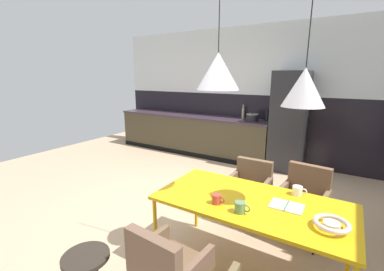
{
  "coord_description": "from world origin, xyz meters",
  "views": [
    {
      "loc": [
        1.81,
        -2.66,
        1.81
      ],
      "look_at": [
        -0.23,
        0.62,
        0.9
      ],
      "focal_mm": 24.04,
      "sensor_mm": 36.0,
      "label": 1
    }
  ],
  "objects_px": {
    "mug_tall_blue": "(240,207)",
    "bottle_spice_small": "(243,113)",
    "dining_table": "(251,205)",
    "bottle_vinegar_dark": "(267,115)",
    "armchair_facing_counter": "(305,193)",
    "mug_dark_espresso": "(298,191)",
    "cooking_pot": "(252,118)",
    "armchair_by_stool": "(251,182)",
    "mug_white_ceramic": "(217,199)",
    "side_stool": "(86,261)",
    "refrigerator_column": "(289,122)",
    "open_book": "(287,206)",
    "armchair_far_side": "(165,263)",
    "pendant_lamp_over_table_near": "(218,71)",
    "fruit_bowl": "(332,224)",
    "pendant_lamp_over_table_far": "(304,87)"
  },
  "relations": [
    {
      "from": "mug_white_ceramic",
      "to": "bottle_vinegar_dark",
      "type": "distance_m",
      "value": 3.38
    },
    {
      "from": "mug_tall_blue",
      "to": "cooking_pot",
      "type": "bearing_deg",
      "value": 107.47
    },
    {
      "from": "cooking_pot",
      "to": "open_book",
      "type": "bearing_deg",
      "value": -65.85
    },
    {
      "from": "bottle_vinegar_dark",
      "to": "side_stool",
      "type": "bearing_deg",
      "value": -92.14
    },
    {
      "from": "mug_white_ceramic",
      "to": "side_stool",
      "type": "bearing_deg",
      "value": -129.83
    },
    {
      "from": "mug_dark_espresso",
      "to": "refrigerator_column",
      "type": "bearing_deg",
      "value": 103.51
    },
    {
      "from": "armchair_far_side",
      "to": "side_stool",
      "type": "xyz_separation_m",
      "value": [
        -0.58,
        -0.23,
        -0.06
      ]
    },
    {
      "from": "armchair_facing_counter",
      "to": "pendant_lamp_over_table_far",
      "type": "height_order",
      "value": "pendant_lamp_over_table_far"
    },
    {
      "from": "armchair_facing_counter",
      "to": "mug_dark_espresso",
      "type": "distance_m",
      "value": 0.6
    },
    {
      "from": "armchair_far_side",
      "to": "side_stool",
      "type": "relative_size",
      "value": 1.63
    },
    {
      "from": "refrigerator_column",
      "to": "armchair_facing_counter",
      "type": "bearing_deg",
      "value": -73.13
    },
    {
      "from": "refrigerator_column",
      "to": "armchair_facing_counter",
      "type": "distance_m",
      "value": 2.28
    },
    {
      "from": "open_book",
      "to": "pendant_lamp_over_table_far",
      "type": "distance_m",
      "value": 0.99
    },
    {
      "from": "armchair_by_stool",
      "to": "side_stool",
      "type": "relative_size",
      "value": 1.59
    },
    {
      "from": "dining_table",
      "to": "mug_dark_espresso",
      "type": "relative_size",
      "value": 12.9
    },
    {
      "from": "refrigerator_column",
      "to": "open_book",
      "type": "distance_m",
      "value": 3.04
    },
    {
      "from": "fruit_bowl",
      "to": "open_book",
      "type": "distance_m",
      "value": 0.38
    },
    {
      "from": "dining_table",
      "to": "mug_tall_blue",
      "type": "distance_m",
      "value": 0.26
    },
    {
      "from": "dining_table",
      "to": "mug_tall_blue",
      "type": "height_order",
      "value": "mug_tall_blue"
    },
    {
      "from": "mug_white_ceramic",
      "to": "pendant_lamp_over_table_far",
      "type": "xyz_separation_m",
      "value": [
        0.57,
        0.26,
        0.95
      ]
    },
    {
      "from": "pendant_lamp_over_table_near",
      "to": "dining_table",
      "type": "bearing_deg",
      "value": 7.87
    },
    {
      "from": "mug_tall_blue",
      "to": "bottle_spice_small",
      "type": "distance_m",
      "value": 3.71
    },
    {
      "from": "mug_dark_espresso",
      "to": "cooking_pot",
      "type": "distance_m",
      "value": 2.97
    },
    {
      "from": "armchair_facing_counter",
      "to": "side_stool",
      "type": "xyz_separation_m",
      "value": [
        -1.25,
        -1.91,
        -0.08
      ]
    },
    {
      "from": "armchair_facing_counter",
      "to": "pendant_lamp_over_table_near",
      "type": "xyz_separation_m",
      "value": [
        -0.66,
        -0.92,
        1.32
      ]
    },
    {
      "from": "armchair_by_stool",
      "to": "open_book",
      "type": "height_order",
      "value": "armchair_by_stool"
    },
    {
      "from": "mug_white_ceramic",
      "to": "side_stool",
      "type": "relative_size",
      "value": 0.24
    },
    {
      "from": "refrigerator_column",
      "to": "armchair_far_side",
      "type": "relative_size",
      "value": 2.42
    },
    {
      "from": "fruit_bowl",
      "to": "armchair_by_stool",
      "type": "bearing_deg",
      "value": 132.55
    },
    {
      "from": "dining_table",
      "to": "bottle_vinegar_dark",
      "type": "xyz_separation_m",
      "value": [
        -0.77,
        3.12,
        0.33
      ]
    },
    {
      "from": "cooking_pot",
      "to": "side_stool",
      "type": "bearing_deg",
      "value": -88.62
    },
    {
      "from": "armchair_far_side",
      "to": "cooking_pot",
      "type": "xyz_separation_m",
      "value": [
        -0.67,
        3.77,
        0.48
      ]
    },
    {
      "from": "dining_table",
      "to": "open_book",
      "type": "relative_size",
      "value": 6.37
    },
    {
      "from": "dining_table",
      "to": "cooking_pot",
      "type": "distance_m",
      "value": 3.15
    },
    {
      "from": "cooking_pot",
      "to": "pendant_lamp_over_table_near",
      "type": "distance_m",
      "value": 3.21
    },
    {
      "from": "open_book",
      "to": "pendant_lamp_over_table_near",
      "type": "height_order",
      "value": "pendant_lamp_over_table_near"
    },
    {
      "from": "armchair_by_stool",
      "to": "bottle_vinegar_dark",
      "type": "height_order",
      "value": "bottle_vinegar_dark"
    },
    {
      "from": "dining_table",
      "to": "pendant_lamp_over_table_far",
      "type": "distance_m",
      "value": 1.09
    },
    {
      "from": "open_book",
      "to": "pendant_lamp_over_table_near",
      "type": "xyz_separation_m",
      "value": [
        -0.62,
        -0.09,
        1.1
      ]
    },
    {
      "from": "cooking_pot",
      "to": "armchair_by_stool",
      "type": "bearing_deg",
      "value": -71.01
    },
    {
      "from": "fruit_bowl",
      "to": "side_stool",
      "type": "height_order",
      "value": "fruit_bowl"
    },
    {
      "from": "refrigerator_column",
      "to": "armchair_by_stool",
      "type": "height_order",
      "value": "refrigerator_column"
    },
    {
      "from": "refrigerator_column",
      "to": "bottle_spice_small",
      "type": "bearing_deg",
      "value": 168.47
    },
    {
      "from": "fruit_bowl",
      "to": "bottle_spice_small",
      "type": "distance_m",
      "value": 3.87
    },
    {
      "from": "side_stool",
      "to": "dining_table",
      "type": "bearing_deg",
      "value": 48.26
    },
    {
      "from": "armchair_far_side",
      "to": "mug_white_ceramic",
      "type": "relative_size",
      "value": 6.65
    },
    {
      "from": "bottle_vinegar_dark",
      "to": "fruit_bowl",
      "type": "bearing_deg",
      "value": -66.59
    },
    {
      "from": "bottle_spice_small",
      "to": "bottle_vinegar_dark",
      "type": "height_order",
      "value": "bottle_spice_small"
    },
    {
      "from": "refrigerator_column",
      "to": "side_stool",
      "type": "distance_m",
      "value": 4.13
    },
    {
      "from": "armchair_facing_counter",
      "to": "mug_dark_espresso",
      "type": "height_order",
      "value": "armchair_facing_counter"
    }
  ]
}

